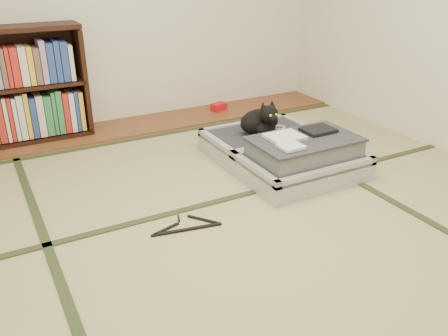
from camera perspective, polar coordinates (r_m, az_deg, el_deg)
name	(u,v)px	position (r m, az deg, el deg)	size (l,w,h in m)	color
floor	(246,233)	(2.68, 2.66, -7.84)	(4.50, 4.50, 0.00)	tan
wood_strip	(131,127)	(4.34, -11.07, 4.91)	(4.00, 0.50, 0.02)	brown
red_item	(219,107)	(4.68, -0.65, 7.37)	(0.15, 0.09, 0.07)	red
tatami_borders	(206,196)	(3.05, -2.12, -3.41)	(4.00, 4.50, 0.01)	#2D381E
bookcase	(2,91)	(4.12, -25.13, 8.43)	(1.28, 0.29, 0.92)	black
suitcase	(285,152)	(3.46, 7.30, 1.90)	(0.82, 1.09, 0.32)	silver
cat	(262,121)	(3.62, 4.54, 5.63)	(0.36, 0.37, 0.29)	black
cable_coil	(279,128)	(3.77, 6.59, 4.75)	(0.11, 0.11, 0.03)	white
hanger	(186,227)	(2.72, -4.58, -7.04)	(0.41, 0.22, 0.01)	black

